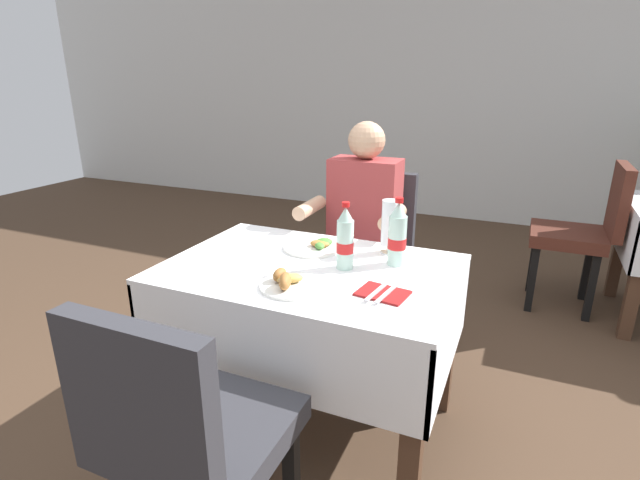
{
  "coord_description": "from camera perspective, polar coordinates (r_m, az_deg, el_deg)",
  "views": [
    {
      "loc": [
        0.74,
        -1.43,
        1.47
      ],
      "look_at": [
        -0.01,
        0.29,
        0.83
      ],
      "focal_mm": 26.93,
      "sensor_mm": 36.0,
      "label": 1
    }
  ],
  "objects": [
    {
      "name": "ground_plane",
      "position": [
        2.18,
        -3.04,
        -23.61
      ],
      "size": [
        11.0,
        11.0,
        0.0
      ],
      "primitive_type": "plane",
      "color": "#473323"
    },
    {
      "name": "cola_bottle_secondary",
      "position": [
        1.87,
        3.0,
        0.02
      ],
      "size": [
        0.07,
        0.07,
        0.27
      ],
      "color": "silver",
      "rests_on": "main_dining_table"
    },
    {
      "name": "napkin_cutlery_set",
      "position": [
        1.7,
        7.46,
        -6.25
      ],
      "size": [
        0.19,
        0.2,
        0.01
      ],
      "color": "maroon",
      "rests_on": "main_dining_table"
    },
    {
      "name": "main_dining_table",
      "position": [
        2.0,
        -1.15,
        -7.86
      ],
      "size": [
        1.15,
        0.79,
        0.75
      ],
      "color": "white",
      "rests_on": "ground"
    },
    {
      "name": "beer_glass_left",
      "position": [
        2.05,
        8.26,
        1.55
      ],
      "size": [
        0.07,
        0.07,
        0.23
      ],
      "color": "white",
      "rests_on": "main_dining_table"
    },
    {
      "name": "chair_near_camera_side",
      "position": [
        1.45,
        -15.22,
        -21.33
      ],
      "size": [
        0.44,
        0.5,
        0.97
      ],
      "color": "#2D2D33",
      "rests_on": "ground"
    },
    {
      "name": "back_wall",
      "position": [
        5.34,
        16.39,
        18.15
      ],
      "size": [
        11.0,
        0.12,
        2.94
      ],
      "primitive_type": "cube",
      "color": "silver",
      "rests_on": "ground"
    },
    {
      "name": "cola_bottle_primary",
      "position": [
        1.93,
        9.17,
        0.49
      ],
      "size": [
        0.07,
        0.07,
        0.28
      ],
      "color": "silver",
      "rests_on": "main_dining_table"
    },
    {
      "name": "seated_diner_far",
      "position": [
        2.54,
        4.84,
        1.37
      ],
      "size": [
        0.5,
        0.46,
        1.26
      ],
      "color": "#282D42",
      "rests_on": "ground"
    },
    {
      "name": "chair_far_diner_seat",
      "position": [
        2.68,
        5.87,
        -1.23
      ],
      "size": [
        0.44,
        0.5,
        0.97
      ],
      "color": "#2D2D33",
      "rests_on": "ground"
    },
    {
      "name": "plate_near_camera",
      "position": [
        1.73,
        -3.72,
        -5.07
      ],
      "size": [
        0.23,
        0.23,
        0.07
      ],
      "color": "white",
      "rests_on": "main_dining_table"
    },
    {
      "name": "background_chair_left",
      "position": [
        3.49,
        28.91,
        1.23
      ],
      "size": [
        0.5,
        0.44,
        0.97
      ],
      "color": "#4C2319",
      "rests_on": "ground"
    },
    {
      "name": "plate_far_diner",
      "position": [
        2.11,
        -0.57,
        -0.75
      ],
      "size": [
        0.25,
        0.25,
        0.04
      ],
      "color": "white",
      "rests_on": "main_dining_table"
    }
  ]
}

